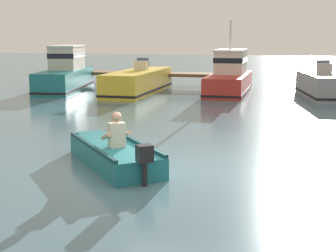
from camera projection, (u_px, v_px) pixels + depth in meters
name	position (u px, v px, depth m)	size (l,w,h in m)	color
ground_plane	(171.00, 170.00, 10.59)	(120.00, 120.00, 0.00)	slate
wooden_dock	(144.00, 74.00, 27.81)	(10.47, 1.57, 1.34)	brown
rowboat_with_person	(114.00, 154.00, 10.99)	(2.92, 3.19, 1.19)	#1E727A
moored_boat_teal	(66.00, 74.00, 25.56)	(2.80, 6.10, 2.24)	#1E727A
moored_boat_yellow	(138.00, 82.00, 24.48)	(1.92, 6.53, 1.65)	gold
moored_boat_red	(230.00, 77.00, 24.48)	(1.92, 5.77, 3.44)	#B72D28
moored_boat_grey	(325.00, 86.00, 22.77)	(2.72, 4.89, 1.64)	gray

